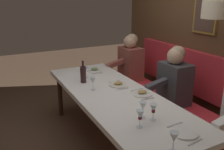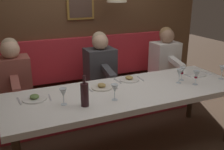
# 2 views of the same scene
# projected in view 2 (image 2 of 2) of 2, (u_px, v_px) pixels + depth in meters

# --- Properties ---
(ground_plane) EXTENTS (12.00, 12.00, 0.00)m
(ground_plane) POSITION_uv_depth(u_px,v_px,m) (127.00, 149.00, 3.03)
(ground_plane) COLOR #4C3828
(dining_table) EXTENTS (0.90, 2.59, 0.74)m
(dining_table) POSITION_uv_depth(u_px,v_px,m) (128.00, 95.00, 2.82)
(dining_table) COLOR white
(dining_table) RESTS_ON ground_plane
(banquette_bench) EXTENTS (0.52, 2.79, 0.45)m
(banquette_bench) POSITION_uv_depth(u_px,v_px,m) (99.00, 102.00, 3.73)
(banquette_bench) COLOR red
(banquette_bench) RESTS_ON ground_plane
(back_wall_panel) EXTENTS (0.59, 3.99, 2.90)m
(back_wall_panel) POSITION_uv_depth(u_px,v_px,m) (84.00, 18.00, 3.87)
(back_wall_panel) COLOR brown
(back_wall_panel) RESTS_ON ground_plane
(diner_nearest) EXTENTS (0.60, 0.40, 0.79)m
(diner_nearest) POSITION_uv_depth(u_px,v_px,m) (165.00, 55.00, 3.96)
(diner_nearest) COLOR white
(diner_nearest) RESTS_ON banquette_bench
(diner_near) EXTENTS (0.60, 0.40, 0.79)m
(diner_near) POSITION_uv_depth(u_px,v_px,m) (100.00, 63.00, 3.55)
(diner_near) COLOR #3D3D42
(diner_near) RESTS_ON banquette_bench
(diner_middle) EXTENTS (0.60, 0.40, 0.79)m
(diner_middle) POSITION_uv_depth(u_px,v_px,m) (13.00, 73.00, 3.12)
(diner_middle) COLOR #934C42
(diner_middle) RESTS_ON banquette_bench
(place_setting_0) EXTENTS (0.24, 0.32, 0.05)m
(place_setting_0) POSITION_uv_depth(u_px,v_px,m) (102.00, 87.00, 2.86)
(place_setting_0) COLOR silver
(place_setting_0) RESTS_ON dining_table
(place_setting_1) EXTENTS (0.24, 0.32, 0.05)m
(place_setting_1) POSITION_uv_depth(u_px,v_px,m) (35.00, 98.00, 2.56)
(place_setting_1) COLOR white
(place_setting_1) RESTS_ON dining_table
(place_setting_2) EXTENTS (0.24, 0.32, 0.05)m
(place_setting_2) POSITION_uv_depth(u_px,v_px,m) (129.00, 79.00, 3.10)
(place_setting_2) COLOR white
(place_setting_2) RESTS_ON dining_table
(place_setting_3) EXTENTS (0.24, 0.32, 0.01)m
(place_setting_3) POSITION_uv_depth(u_px,v_px,m) (196.00, 74.00, 3.30)
(place_setting_3) COLOR white
(place_setting_3) RESTS_ON dining_table
(wine_glass_0) EXTENTS (0.07, 0.07, 0.16)m
(wine_glass_0) POSITION_uv_depth(u_px,v_px,m) (182.00, 71.00, 3.06)
(wine_glass_0) COLOR silver
(wine_glass_0) RESTS_ON dining_table
(wine_glass_1) EXTENTS (0.07, 0.07, 0.16)m
(wine_glass_1) POSITION_uv_depth(u_px,v_px,m) (180.00, 73.00, 2.98)
(wine_glass_1) COLOR silver
(wine_glass_1) RESTS_ON dining_table
(wine_glass_2) EXTENTS (0.07, 0.07, 0.16)m
(wine_glass_2) POSITION_uv_depth(u_px,v_px,m) (222.00, 70.00, 3.11)
(wine_glass_2) COLOR silver
(wine_glass_2) RESTS_ON dining_table
(wine_glass_3) EXTENTS (0.07, 0.07, 0.16)m
(wine_glass_3) POSITION_uv_depth(u_px,v_px,m) (63.00, 93.00, 2.42)
(wine_glass_3) COLOR silver
(wine_glass_3) RESTS_ON dining_table
(wine_glass_4) EXTENTS (0.07, 0.07, 0.16)m
(wine_glass_4) POSITION_uv_depth(u_px,v_px,m) (115.00, 89.00, 2.52)
(wine_glass_4) COLOR silver
(wine_glass_4) RESTS_ON dining_table
(wine_glass_5) EXTENTS (0.07, 0.07, 0.16)m
(wine_glass_5) POSITION_uv_depth(u_px,v_px,m) (196.00, 75.00, 2.92)
(wine_glass_5) COLOR silver
(wine_glass_5) RESTS_ON dining_table
(wine_bottle) EXTENTS (0.08, 0.08, 0.30)m
(wine_bottle) POSITION_uv_depth(u_px,v_px,m) (85.00, 94.00, 2.39)
(wine_bottle) COLOR #33191E
(wine_bottle) RESTS_ON dining_table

